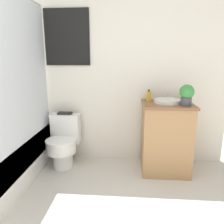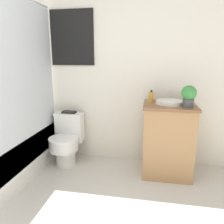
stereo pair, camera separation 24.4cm
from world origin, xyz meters
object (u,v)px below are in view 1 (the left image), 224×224
(sink, at_px, (167,101))
(potted_plant, at_px, (187,94))
(book_on_tank, at_px, (65,113))
(toilet, at_px, (63,142))
(soap_bottle, at_px, (149,96))

(sink, height_order, potted_plant, potted_plant)
(sink, bearing_deg, book_on_tank, 174.53)
(potted_plant, bearing_deg, sink, 140.37)
(potted_plant, bearing_deg, book_on_tank, 169.50)
(potted_plant, distance_m, book_on_tank, 1.51)
(toilet, height_order, sink, sink)
(sink, distance_m, soap_bottle, 0.23)
(potted_plant, bearing_deg, soap_bottle, 150.30)
(potted_plant, relative_size, book_on_tank, 1.29)
(potted_plant, xyz_separation_m, book_on_tank, (-1.45, 0.27, -0.31))
(soap_bottle, xyz_separation_m, potted_plant, (0.39, -0.22, 0.07))
(sink, height_order, soap_bottle, soap_bottle)
(sink, xyz_separation_m, potted_plant, (0.18, -0.15, 0.11))
(toilet, bearing_deg, potted_plant, -5.62)
(soap_bottle, bearing_deg, toilet, -175.71)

